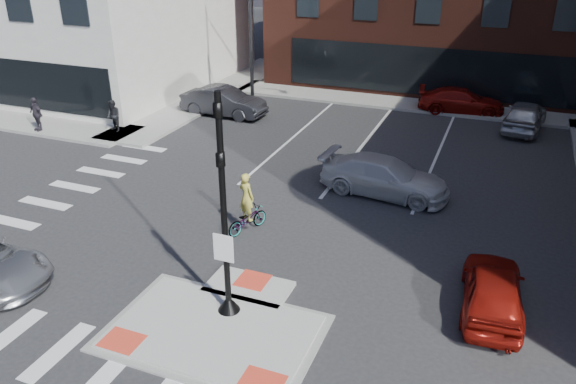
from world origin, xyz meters
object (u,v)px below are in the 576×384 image
at_px(pedestrian_b, 36,114).
at_px(white_pickup, 385,177).
at_px(cyclist, 247,212).
at_px(bg_car_silver, 525,116).
at_px(bg_car_red, 461,101).
at_px(pedestrian_a, 114,116).
at_px(red_sedan, 493,289).
at_px(bg_car_dark, 224,102).

bearing_deg(pedestrian_b, white_pickup, 12.34).
relative_size(cyclist, pedestrian_b, 1.27).
bearing_deg(bg_car_silver, pedestrian_b, 30.32).
height_order(bg_car_red, cyclist, cyclist).
bearing_deg(pedestrian_a, bg_car_silver, 43.76).
relative_size(bg_car_red, pedestrian_b, 2.76).
bearing_deg(white_pickup, pedestrian_a, 87.40).
bearing_deg(pedestrian_b, red_sedan, -2.80).
xyz_separation_m(bg_car_dark, bg_car_silver, (15.43, 3.46, -0.02)).
xyz_separation_m(bg_car_silver, pedestrian_b, (-22.72, -9.59, 0.24)).
bearing_deg(bg_car_dark, white_pickup, -120.68).
xyz_separation_m(red_sedan, cyclist, (-7.99, 1.55, 0.06)).
relative_size(bg_car_dark, pedestrian_a, 3.00).
height_order(bg_car_dark, pedestrian_b, pedestrian_b).
distance_m(white_pickup, bg_car_red, 12.23).
bearing_deg(bg_car_dark, pedestrian_b, 132.08).
distance_m(bg_car_dark, bg_car_silver, 15.81).
distance_m(white_pickup, pedestrian_a, 14.28).
height_order(white_pickup, bg_car_silver, bg_car_silver).
height_order(bg_car_silver, cyclist, cyclist).
height_order(red_sedan, pedestrian_b, pedestrian_b).
relative_size(white_pickup, bg_car_dark, 1.05).
bearing_deg(white_pickup, bg_car_dark, 62.55).
bearing_deg(white_pickup, bg_car_silver, -20.39).
distance_m(bg_car_red, pedestrian_b, 22.53).
bearing_deg(pedestrian_a, cyclist, -11.93).
xyz_separation_m(red_sedan, bg_car_dark, (-14.86, 12.97, 0.12)).
bearing_deg(red_sedan, cyclist, -15.03).
height_order(bg_car_dark, pedestrian_a, pedestrian_a).
xyz_separation_m(bg_car_dark, bg_car_red, (12.08, 5.37, -0.10)).
bearing_deg(bg_car_silver, cyclist, 67.57).
relative_size(bg_car_silver, pedestrian_b, 2.64).
height_order(red_sedan, bg_car_dark, bg_car_dark).
xyz_separation_m(bg_car_dark, cyclist, (6.87, -11.43, -0.06)).
bearing_deg(bg_car_red, pedestrian_a, 115.81).
xyz_separation_m(bg_car_red, pedestrian_a, (-15.71, -10.17, 0.26)).
height_order(red_sedan, pedestrian_a, pedestrian_a).
bearing_deg(bg_car_silver, bg_car_dark, 20.08).
bearing_deg(cyclist, bg_car_red, -84.93).
relative_size(bg_car_silver, pedestrian_a, 2.84).
xyz_separation_m(bg_car_silver, pedestrian_a, (-19.06, -8.26, 0.18)).
relative_size(bg_car_dark, pedestrian_b, 2.79).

